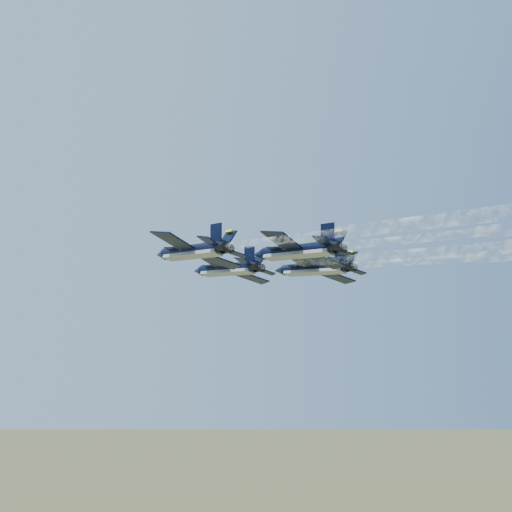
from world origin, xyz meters
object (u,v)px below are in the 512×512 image
object	(u,v)px
jet_left	(191,251)
jet_slot	(296,251)
jet_lead	(227,269)
jet_right	(313,269)

from	to	relation	value
jet_left	jet_slot	size ratio (longest dim) A/B	1.00
jet_lead	jet_right	bearing A→B (deg)	-41.28
jet_lead	jet_left	distance (m)	15.64
jet_lead	jet_slot	distance (m)	18.58
jet_right	jet_slot	size ratio (longest dim) A/B	1.00
jet_left	jet_right	xyz separation A→B (m)	(22.45, 7.59, 0.00)
jet_left	jet_slot	world-z (taller)	same
jet_right	jet_left	bearing A→B (deg)	178.46
jet_right	jet_slot	bearing A→B (deg)	-143.39
jet_lead	jet_slot	size ratio (longest dim) A/B	1.00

